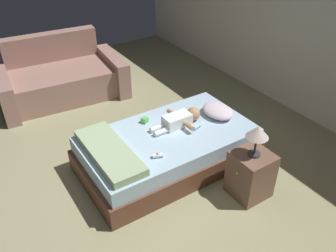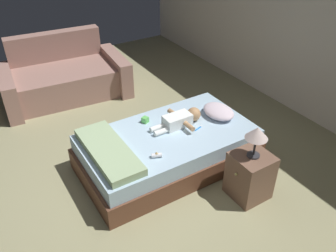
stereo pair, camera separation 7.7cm
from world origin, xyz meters
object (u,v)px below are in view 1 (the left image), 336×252
lamp (258,133)px  baby_bottle (158,155)px  bed (168,149)px  nightstand (251,174)px  couch (60,78)px  toy_block (145,120)px  baby (180,119)px  toothbrush (198,128)px  pillow (218,111)px

lamp → baby_bottle: 1.04m
bed → nightstand: 1.01m
bed → couch: bearing=-169.1°
bed → toy_block: toy_block is taller
lamp → baby: bearing=-166.2°
toothbrush → baby_bottle: (0.20, -0.69, 0.02)m
baby → couch: bearing=-163.5°
nightstand → toy_block: bearing=-155.1°
nightstand → bed: bearing=-152.6°
pillow → lamp: bearing=-16.7°
toothbrush → toy_block: toy_block is taller
baby → baby_bottle: size_ratio=5.54×
nightstand → lamp: size_ratio=1.51×
nightstand → baby_bottle: 1.02m
couch → toy_block: (2.08, 0.36, 0.19)m
nightstand → baby_bottle: bearing=-126.3°
couch → lamp: size_ratio=5.62×
nightstand → pillow: bearing=163.3°
bed → toothbrush: (0.11, 0.36, 0.24)m
baby → nightstand: baby is taller
toothbrush → baby_bottle: size_ratio=1.03×
bed → pillow: (0.00, 0.73, 0.29)m
nightstand → couch: bearing=-164.3°
baby → nightstand: (0.97, 0.24, -0.26)m
toothbrush → baby_bottle: baby_bottle is taller
bed → baby: size_ratio=3.12×
bed → baby_bottle: size_ratio=17.27×
toy_block → pillow: bearing=67.7°
toothbrush → nightstand: (0.79, 0.11, -0.20)m
pillow → couch: size_ratio=0.22×
toothbrush → pillow: bearing=105.6°
pillow → toothbrush: size_ratio=3.57×
baby → nightstand: size_ratio=1.24×
baby → toy_block: 0.43m
couch → lamp: couch is taller
baby_bottle → toy_block: bearing=161.2°
pillow → toy_block: bearing=-112.3°
nightstand → lamp: 0.54m
baby → nightstand: bearing=13.8°
couch → lamp: (3.32, 0.93, 0.51)m
lamp → bed: bearing=-152.6°
pillow → baby_bottle: pillow is taller
lamp → toy_block: 1.40m
couch → nightstand: (3.32, 0.93, -0.03)m
toothbrush → bed: bearing=-107.1°
toy_block → nightstand: bearing=24.9°
pillow → toothbrush: (0.11, -0.38, -0.05)m
pillow → lamp: size_ratio=1.26×
bed → baby_bottle: 0.52m
baby → baby_bottle: (0.39, -0.56, -0.04)m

